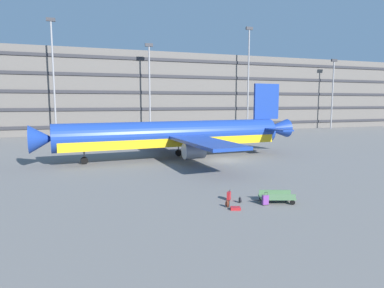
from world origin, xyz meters
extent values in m
plane|color=slate|center=(0.00, 0.00, 0.00)|extent=(600.00, 600.00, 0.00)
cube|color=#605B56|center=(0.00, 51.96, 9.91)|extent=(173.94, 21.15, 19.82)
cube|color=#2D2D33|center=(0.00, 41.28, 1.98)|extent=(172.20, 0.24, 0.70)
cube|color=#2D2D33|center=(0.00, 41.28, 5.95)|extent=(172.20, 0.24, 0.70)
cube|color=#2D2D33|center=(0.00, 41.28, 9.91)|extent=(172.20, 0.24, 0.70)
cube|color=#2D2D33|center=(0.00, 41.28, 13.87)|extent=(172.20, 0.24, 0.70)
cube|color=#2D2D33|center=(0.00, 41.28, 17.84)|extent=(172.20, 0.24, 0.70)
cylinder|color=navy|center=(-5.85, 3.58, 3.29)|extent=(30.71, 5.24, 3.49)
cube|color=yellow|center=(-5.85, 3.58, 2.33)|extent=(29.49, 5.10, 1.12)
cone|color=navy|center=(-22.07, 2.65, 3.29)|extent=(2.98, 3.47, 3.32)
cone|color=navy|center=(10.63, 4.53, 3.56)|extent=(4.34, 3.03, 2.79)
cube|color=navy|center=(8.81, 4.43, 7.66)|extent=(4.20, 0.60, 5.24)
cube|color=navy|center=(8.60, 1.09, 3.73)|extent=(2.10, 5.33, 0.20)
cube|color=navy|center=(8.22, 7.71, 3.73)|extent=(2.10, 5.33, 0.20)
cube|color=navy|center=(-4.38, -4.51, 3.03)|extent=(5.13, 13.07, 0.36)
cube|color=navy|center=(-5.32, 11.79, 3.03)|extent=(5.13, 13.07, 0.36)
cylinder|color=#9E9EA3|center=(-5.02, -2.23, 1.77)|extent=(2.60, 2.06, 1.92)
cylinder|color=#9E9EA3|center=(-5.69, 9.46, 1.77)|extent=(2.60, 2.06, 1.92)
cylinder|color=black|center=(-17.45, 2.92, 0.45)|extent=(0.92, 0.40, 0.90)
cylinder|color=slate|center=(-17.45, 2.92, 1.22)|extent=(0.20, 0.20, 1.55)
cylinder|color=black|center=(-4.55, 2.17, 0.45)|extent=(0.92, 0.40, 0.90)
cylinder|color=slate|center=(-4.55, 2.17, 1.22)|extent=(0.20, 0.20, 1.55)
cylinder|color=black|center=(-4.72, 5.14, 0.45)|extent=(0.92, 0.40, 0.90)
cylinder|color=slate|center=(-4.72, 5.14, 1.22)|extent=(0.20, 0.20, 1.55)
cylinder|color=gray|center=(-22.39, 37.37, 12.05)|extent=(0.36, 0.36, 24.09)
cube|color=#333338|center=(-22.39, 37.37, 24.44)|extent=(1.80, 0.50, 0.70)
cylinder|color=gray|center=(-1.96, 37.37, 10.05)|extent=(0.36, 0.36, 20.09)
cube|color=#333338|center=(-1.96, 37.37, 20.44)|extent=(1.80, 0.50, 0.70)
cylinder|color=gray|center=(23.51, 37.37, 12.74)|extent=(0.36, 0.36, 25.49)
cube|color=#333338|center=(23.51, 37.37, 25.84)|extent=(1.80, 0.50, 0.70)
cylinder|color=gray|center=(50.16, 37.37, 9.37)|extent=(0.36, 0.36, 18.75)
cube|color=#333338|center=(50.16, 37.37, 19.10)|extent=(1.80, 0.50, 0.70)
cube|color=#72388C|center=(-5.18, -18.69, 0.40)|extent=(0.46, 0.25, 0.71)
cylinder|color=#333338|center=(-5.30, -18.76, 0.87)|extent=(0.02, 0.02, 0.22)
cylinder|color=#333338|center=(-5.05, -18.76, 0.87)|extent=(0.02, 0.02, 0.22)
cube|color=black|center=(-5.18, -18.76, 0.97)|extent=(0.25, 0.03, 0.02)
cylinder|color=black|center=(-5.36, -18.58, 0.03)|extent=(0.02, 0.05, 0.05)
cylinder|color=black|center=(-4.99, -18.59, 0.03)|extent=(0.02, 0.05, 0.05)
cylinder|color=black|center=(-5.36, -18.78, 0.03)|extent=(0.02, 0.05, 0.05)
cylinder|color=black|center=(-4.99, -18.79, 0.03)|extent=(0.02, 0.05, 0.05)
cube|color=#B21E23|center=(-7.75, -18.96, 0.10)|extent=(0.81, 0.66, 0.20)
cube|color=black|center=(-7.40, -19.08, 0.10)|extent=(0.10, 0.23, 0.02)
cube|color=#B21E23|center=(-7.18, -16.67, 0.35)|extent=(0.47, 0.51, 0.61)
cylinder|color=#333338|center=(-7.21, -16.81, 0.73)|extent=(0.02, 0.02, 0.14)
cylinder|color=#333338|center=(-7.05, -16.61, 0.73)|extent=(0.02, 0.02, 0.14)
cube|color=black|center=(-7.13, -16.71, 0.80)|extent=(0.18, 0.22, 0.02)
cylinder|color=black|center=(-7.37, -16.76, 0.03)|extent=(0.05, 0.05, 0.05)
cylinder|color=black|center=(-7.14, -16.46, 0.03)|extent=(0.05, 0.05, 0.05)
cylinder|color=black|center=(-7.23, -16.87, 0.03)|extent=(0.05, 0.05, 0.05)
cylinder|color=black|center=(-6.99, -16.58, 0.03)|extent=(0.05, 0.05, 0.05)
ellipsoid|color=#592619|center=(-8.04, -18.23, 0.26)|extent=(0.34, 0.23, 0.51)
ellipsoid|color=#592619|center=(-8.04, -18.13, 0.18)|extent=(0.24, 0.10, 0.23)
torus|color=black|center=(-8.04, -18.26, 0.52)|extent=(0.08, 0.01, 0.08)
cube|color=black|center=(-8.13, -18.33, 0.26)|extent=(0.04, 0.02, 0.43)
cube|color=black|center=(-7.95, -18.33, 0.26)|extent=(0.04, 0.02, 0.43)
ellipsoid|color=black|center=(-6.68, -17.58, 0.22)|extent=(0.34, 0.37, 0.43)
ellipsoid|color=black|center=(-6.62, -17.63, 0.15)|extent=(0.20, 0.23, 0.19)
torus|color=black|center=(-6.70, -17.57, 0.44)|extent=(0.06, 0.07, 0.08)
cube|color=black|center=(-6.69, -17.46, 0.22)|extent=(0.04, 0.04, 0.37)
cube|color=black|center=(-6.80, -17.61, 0.22)|extent=(0.04, 0.04, 0.37)
cube|color=#4C724C|center=(-4.03, -18.43, 0.42)|extent=(2.88, 2.08, 0.12)
cylinder|color=#4C4C51|center=(-5.59, -17.89, 0.18)|extent=(0.68, 0.28, 0.05)
cube|color=#4C724C|center=(-4.23, -19.02, 0.62)|extent=(2.35, 0.84, 0.40)
cube|color=#4C724C|center=(-3.83, -17.85, 0.62)|extent=(2.35, 0.84, 0.40)
cylinder|color=black|center=(-5.19, -18.62, 0.18)|extent=(0.37, 0.21, 0.36)
cylinder|color=black|center=(-4.83, -17.57, 0.18)|extent=(0.37, 0.21, 0.36)
cylinder|color=black|center=(-3.22, -19.29, 0.18)|extent=(0.37, 0.21, 0.36)
cylinder|color=black|center=(-2.86, -18.25, 0.18)|extent=(0.37, 0.21, 0.36)
camera|label=1|loc=(-18.10, -39.61, 7.56)|focal=31.32mm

